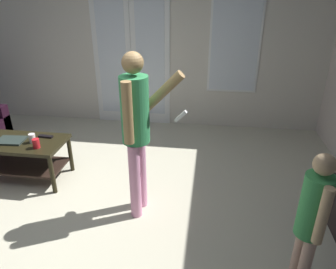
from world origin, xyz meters
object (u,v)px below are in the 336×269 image
at_px(person_child, 313,218).
at_px(cup_near_edge, 32,138).
at_px(coffee_table, 23,152).
at_px(laptop_closed, 11,140).
at_px(cup_by_laptop, 36,143).
at_px(tv_remote_black, 46,136).
at_px(person_adult, 137,124).

relative_size(person_child, cup_near_edge, 11.39).
relative_size(coffee_table, laptop_closed, 3.21).
height_order(laptop_closed, cup_by_laptop, cup_by_laptop).
bearing_deg(laptop_closed, person_child, -26.12).
distance_m(coffee_table, cup_by_laptop, 0.35).
bearing_deg(laptop_closed, tv_remote_black, 20.14).
distance_m(coffee_table, person_child, 3.12).
height_order(coffee_table, laptop_closed, laptop_closed).
relative_size(laptop_closed, cup_by_laptop, 2.88).
bearing_deg(person_child, cup_near_edge, 155.90).
bearing_deg(person_child, laptop_closed, 157.99).
xyz_separation_m(person_adult, cup_by_laptop, (-1.21, 0.28, -0.42)).
relative_size(coffee_table, cup_by_laptop, 9.25).
relative_size(laptop_closed, cup_near_edge, 2.91).
bearing_deg(person_child, person_adult, 149.44).
relative_size(person_adult, person_child, 1.35).
bearing_deg(person_child, cup_by_laptop, 157.17).
relative_size(coffee_table, tv_remote_black, 5.80).
xyz_separation_m(coffee_table, cup_by_laptop, (0.27, -0.13, 0.19)).
bearing_deg(person_adult, cup_by_laptop, 167.09).
bearing_deg(person_adult, tv_remote_black, 156.40).
xyz_separation_m(coffee_table, cup_near_edge, (0.16, -0.01, 0.19)).
bearing_deg(cup_near_edge, coffee_table, 176.54).
distance_m(person_child, laptop_closed, 3.20).
distance_m(person_child, cup_near_edge, 2.96).
xyz_separation_m(person_adult, tv_remote_black, (-1.24, 0.54, -0.47)).
bearing_deg(cup_near_edge, person_adult, -16.65).
xyz_separation_m(laptop_closed, cup_by_laptop, (0.38, -0.11, 0.04)).
xyz_separation_m(coffee_table, person_adult, (1.48, -0.41, 0.61)).
distance_m(laptop_closed, tv_remote_black, 0.38).
distance_m(person_adult, laptop_closed, 1.70).
relative_size(person_adult, cup_by_laptop, 15.24).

